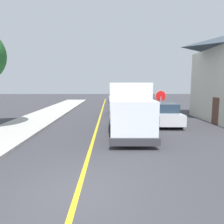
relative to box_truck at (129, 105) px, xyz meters
name	(u,v)px	position (x,y,z in m)	size (l,w,h in m)	color
ground_plane	(77,194)	(-2.16, -7.68, -1.77)	(120.00, 120.00, 0.00)	#38383D
centre_line_yellow	(98,125)	(-2.16, 2.32, -1.76)	(0.16, 56.00, 0.01)	gold
box_truck	(129,105)	(0.00, 0.00, 0.00)	(2.49, 7.21, 3.20)	silver
parked_car_near	(119,107)	(-0.33, 7.59, -0.97)	(1.93, 4.45, 1.67)	#2D4793
parked_car_mid	(118,101)	(-0.08, 14.94, -0.97)	(1.85, 4.42, 1.67)	#4C564C
parked_car_far	(114,98)	(-0.48, 21.91, -0.97)	(1.95, 4.46, 1.67)	silver
parked_van_across	(165,115)	(3.04, 2.35, -0.97)	(1.90, 4.44, 1.67)	#B7B7BC
stop_sign	(161,101)	(2.55, 1.93, 0.09)	(0.80, 0.10, 2.65)	gray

